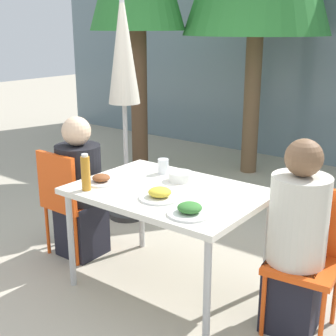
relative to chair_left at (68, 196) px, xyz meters
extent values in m
plane|color=#B2A893|center=(0.92, 0.08, -0.51)|extent=(24.00, 24.00, 0.00)
cube|color=silver|center=(0.92, 0.08, 0.21)|extent=(1.25, 0.88, 0.04)
cylinder|color=#B7B7B7|center=(0.36, -0.30, -0.16)|extent=(0.04, 0.04, 0.70)
cylinder|color=#B7B7B7|center=(1.49, -0.30, -0.16)|extent=(0.04, 0.04, 0.70)
cylinder|color=#B7B7B7|center=(0.36, 0.46, -0.16)|extent=(0.04, 0.04, 0.70)
cylinder|color=#B7B7B7|center=(1.49, 0.46, -0.16)|extent=(0.04, 0.04, 0.70)
cube|color=#E54C14|center=(0.00, 0.08, -0.08)|extent=(0.40, 0.40, 0.04)
cube|color=#E54C14|center=(0.00, -0.10, 0.15)|extent=(0.40, 0.04, 0.42)
cylinder|color=#E54C14|center=(-0.17, 0.25, -0.31)|extent=(0.03, 0.03, 0.41)
cylinder|color=#E54C14|center=(0.17, 0.25, -0.31)|extent=(0.03, 0.03, 0.41)
cylinder|color=#E54C14|center=(-0.17, -0.09, -0.31)|extent=(0.03, 0.03, 0.41)
cylinder|color=#E54C14|center=(0.17, -0.09, -0.31)|extent=(0.03, 0.03, 0.41)
cube|color=black|center=(0.05, 0.08, -0.29)|extent=(0.32, 0.32, 0.45)
cylinder|color=black|center=(0.05, 0.08, 0.17)|extent=(0.35, 0.35, 0.46)
sphere|color=beige|center=(0.05, 0.08, 0.51)|extent=(0.22, 0.22, 0.22)
cube|color=#E54C14|center=(1.85, 0.18, -0.08)|extent=(0.44, 0.44, 0.04)
cube|color=#E54C14|center=(1.83, 0.36, 0.15)|extent=(0.40, 0.08, 0.42)
cylinder|color=#E54C14|center=(2.04, 0.03, -0.31)|extent=(0.03, 0.03, 0.41)
cylinder|color=#E54C14|center=(1.70, -0.01, -0.31)|extent=(0.03, 0.03, 0.41)
cylinder|color=#E54C14|center=(2.00, 0.37, -0.31)|extent=(0.03, 0.03, 0.41)
cylinder|color=#E54C14|center=(1.66, 0.33, -0.31)|extent=(0.03, 0.03, 0.41)
cube|color=black|center=(1.80, 0.18, -0.29)|extent=(0.34, 0.34, 0.45)
cylinder|color=beige|center=(1.80, 0.18, 0.20)|extent=(0.34, 0.34, 0.53)
sphere|color=brown|center=(1.80, 0.18, 0.58)|extent=(0.22, 0.22, 0.22)
cylinder|color=#333333|center=(-0.18, 0.88, -0.49)|extent=(0.36, 0.36, 0.05)
cylinder|color=#BCBCBC|center=(-0.18, 0.88, 0.55)|extent=(0.04, 0.04, 2.13)
cone|color=beige|center=(-0.18, 0.88, 1.11)|extent=(0.29, 0.29, 1.02)
cylinder|color=white|center=(1.29, -0.19, 0.24)|extent=(0.26, 0.26, 0.01)
ellipsoid|color=#33702D|center=(1.29, -0.19, 0.27)|extent=(0.15, 0.15, 0.06)
cylinder|color=white|center=(0.47, -0.09, 0.24)|extent=(0.23, 0.23, 0.01)
ellipsoid|color=brown|center=(0.47, -0.09, 0.27)|extent=(0.12, 0.12, 0.05)
cylinder|color=white|center=(0.99, -0.09, 0.24)|extent=(0.27, 0.27, 0.01)
ellipsoid|color=gold|center=(0.99, -0.09, 0.27)|extent=(0.15, 0.15, 0.06)
cylinder|color=#B7751E|center=(0.50, -0.26, 0.34)|extent=(0.06, 0.06, 0.23)
cylinder|color=white|center=(0.50, -0.26, 0.47)|extent=(0.04, 0.04, 0.02)
cylinder|color=white|center=(0.68, 0.34, 0.28)|extent=(0.08, 0.08, 0.11)
cylinder|color=white|center=(0.88, 0.28, 0.26)|extent=(0.17, 0.17, 0.06)
cylinder|color=brown|center=(0.07, 2.92, 0.33)|extent=(0.20, 0.20, 1.68)
cylinder|color=brown|center=(-1.02, 2.06, 0.35)|extent=(0.20, 0.20, 1.73)
camera|label=1|loc=(2.71, -2.27, 1.28)|focal=50.00mm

